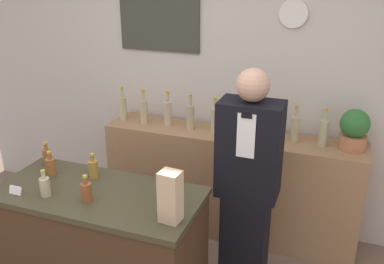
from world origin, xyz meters
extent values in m
cube|color=beige|center=(0.00, 2.00, 1.35)|extent=(5.20, 0.06, 2.70)
cube|color=#383B2E|center=(-0.51, 1.96, 1.85)|extent=(0.75, 0.02, 0.55)
cylinder|color=white|center=(0.64, 1.95, 1.95)|extent=(0.22, 0.03, 0.22)
cube|color=#9E754C|center=(0.23, 1.73, 0.48)|extent=(2.22, 0.41, 0.96)
cube|color=#422B19|center=(-0.32, 0.52, 0.45)|extent=(1.33, 0.61, 0.90)
cube|color=#393621|center=(-0.32, 0.52, 0.92)|extent=(1.36, 0.64, 0.04)
cube|color=black|center=(0.54, 1.10, 0.39)|extent=(0.33, 0.26, 0.79)
cube|color=black|center=(0.54, 1.10, 1.13)|extent=(0.43, 0.26, 0.68)
cube|color=white|center=(0.54, 0.97, 1.28)|extent=(0.12, 0.01, 0.30)
cube|color=black|center=(0.54, 0.96, 1.42)|extent=(0.07, 0.01, 0.03)
sphere|color=tan|center=(0.54, 1.10, 1.58)|extent=(0.22, 0.22, 0.22)
cylinder|color=#B27047|center=(1.20, 1.76, 1.02)|extent=(0.20, 0.20, 0.12)
sphere|color=#2D6B2D|center=(1.20, 1.76, 1.17)|extent=(0.22, 0.22, 0.22)
cube|color=tan|center=(0.25, 0.39, 1.09)|extent=(0.13, 0.11, 0.31)
cube|color=white|center=(-0.79, 0.32, 0.97)|extent=(0.09, 0.02, 0.06)
cylinder|color=brown|center=(-0.88, 0.75, 1.00)|extent=(0.07, 0.07, 0.12)
cylinder|color=brown|center=(-0.88, 0.75, 1.08)|extent=(0.02, 0.02, 0.04)
cylinder|color=#B29933|center=(-0.88, 0.75, 1.11)|extent=(0.03, 0.03, 0.01)
cylinder|color=brown|center=(-0.75, 0.62, 1.00)|extent=(0.07, 0.07, 0.12)
cylinder|color=brown|center=(-0.75, 0.62, 1.08)|extent=(0.02, 0.02, 0.04)
cylinder|color=#B29933|center=(-0.75, 0.62, 1.11)|extent=(0.03, 0.03, 0.01)
cylinder|color=tan|center=(-0.60, 0.37, 1.00)|extent=(0.07, 0.07, 0.12)
cylinder|color=tan|center=(-0.60, 0.37, 1.08)|extent=(0.02, 0.02, 0.04)
cylinder|color=#B29933|center=(-0.60, 0.37, 1.11)|extent=(0.03, 0.03, 0.01)
cylinder|color=olive|center=(-0.45, 0.69, 1.00)|extent=(0.07, 0.07, 0.12)
cylinder|color=olive|center=(-0.45, 0.69, 1.08)|extent=(0.02, 0.02, 0.04)
cylinder|color=#B29933|center=(-0.45, 0.69, 1.11)|extent=(0.03, 0.03, 0.01)
cylinder|color=brown|center=(-0.32, 0.41, 1.00)|extent=(0.07, 0.07, 0.12)
cylinder|color=brown|center=(-0.32, 0.41, 1.08)|extent=(0.02, 0.02, 0.04)
cylinder|color=#B29933|center=(-0.32, 0.41, 1.11)|extent=(0.03, 0.03, 0.01)
cylinder|color=tan|center=(-0.80, 1.74, 1.07)|extent=(0.07, 0.07, 0.21)
cylinder|color=tan|center=(-0.80, 1.74, 1.21)|extent=(0.03, 0.03, 0.07)
cylinder|color=#B29933|center=(-0.80, 1.74, 1.26)|extent=(0.03, 0.03, 0.02)
cylinder|color=tan|center=(-0.57, 1.72, 1.07)|extent=(0.07, 0.07, 0.21)
cylinder|color=tan|center=(-0.57, 1.72, 1.21)|extent=(0.03, 0.03, 0.07)
cylinder|color=#B29933|center=(-0.57, 1.72, 1.26)|extent=(0.03, 0.03, 0.02)
cylinder|color=tan|center=(-0.35, 1.75, 1.07)|extent=(0.07, 0.07, 0.21)
cylinder|color=tan|center=(-0.35, 1.75, 1.21)|extent=(0.03, 0.03, 0.07)
cylinder|color=#B29933|center=(-0.35, 1.75, 1.26)|extent=(0.03, 0.03, 0.02)
cylinder|color=tan|center=(-0.13, 1.73, 1.07)|extent=(0.07, 0.07, 0.21)
cylinder|color=tan|center=(-0.13, 1.73, 1.21)|extent=(0.03, 0.03, 0.07)
cylinder|color=#B29933|center=(-0.13, 1.73, 1.26)|extent=(0.03, 0.03, 0.02)
cylinder|color=tan|center=(0.09, 1.73, 1.07)|extent=(0.07, 0.07, 0.21)
cylinder|color=tan|center=(0.09, 1.73, 1.21)|extent=(0.03, 0.03, 0.07)
cylinder|color=#B29933|center=(0.09, 1.73, 1.26)|extent=(0.03, 0.03, 0.02)
cylinder|color=tan|center=(0.31, 1.72, 1.07)|extent=(0.07, 0.07, 0.21)
cylinder|color=tan|center=(0.31, 1.72, 1.21)|extent=(0.03, 0.03, 0.07)
cylinder|color=#B29933|center=(0.31, 1.72, 1.26)|extent=(0.03, 0.03, 0.02)
cylinder|color=tan|center=(0.53, 1.73, 1.07)|extent=(0.07, 0.07, 0.21)
cylinder|color=tan|center=(0.53, 1.73, 1.21)|extent=(0.03, 0.03, 0.07)
cylinder|color=#B29933|center=(0.53, 1.73, 1.26)|extent=(0.03, 0.03, 0.02)
cylinder|color=tan|center=(0.76, 1.75, 1.07)|extent=(0.07, 0.07, 0.21)
cylinder|color=tan|center=(0.76, 1.75, 1.21)|extent=(0.03, 0.03, 0.07)
cylinder|color=#B29933|center=(0.76, 1.75, 1.26)|extent=(0.03, 0.03, 0.02)
cylinder|color=tan|center=(0.98, 1.74, 1.07)|extent=(0.07, 0.07, 0.21)
cylinder|color=tan|center=(0.98, 1.74, 1.21)|extent=(0.03, 0.03, 0.07)
cylinder|color=#B29933|center=(0.98, 1.74, 1.26)|extent=(0.03, 0.03, 0.02)
camera|label=1|loc=(1.09, -1.53, 2.32)|focal=40.00mm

